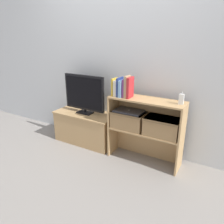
{
  "coord_description": "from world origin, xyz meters",
  "views": [
    {
      "loc": [
        1.32,
        -2.15,
        1.53
      ],
      "look_at": [
        0.0,
        0.14,
        0.57
      ],
      "focal_mm": 35.0,
      "sensor_mm": 36.0,
      "label": 1
    }
  ],
  "objects_px": {
    "storage_basket_right": "(162,126)",
    "book_mustard": "(114,87)",
    "storage_basket_left": "(129,119)",
    "book_ivory": "(117,88)",
    "book_navy": "(120,87)",
    "book_crimson": "(130,88)",
    "laptop": "(129,111)",
    "tv": "(84,93)",
    "book_skyblue": "(122,88)",
    "tv_stand": "(86,127)",
    "baby_monitor": "(181,99)",
    "book_plum": "(125,88)",
    "book_tan": "(127,87)"
  },
  "relations": [
    {
      "from": "storage_basket_right",
      "to": "book_mustard",
      "type": "bearing_deg",
      "value": -177.73
    },
    {
      "from": "book_mustard",
      "to": "storage_basket_left",
      "type": "height_order",
      "value": "book_mustard"
    },
    {
      "from": "book_mustard",
      "to": "book_ivory",
      "type": "height_order",
      "value": "book_mustard"
    },
    {
      "from": "book_mustard",
      "to": "book_navy",
      "type": "bearing_deg",
      "value": 0.0
    },
    {
      "from": "book_crimson",
      "to": "laptop",
      "type": "xyz_separation_m",
      "value": [
        -0.02,
        0.02,
        -0.3
      ]
    },
    {
      "from": "book_navy",
      "to": "storage_basket_left",
      "type": "relative_size",
      "value": 0.56
    },
    {
      "from": "tv",
      "to": "book_skyblue",
      "type": "height_order",
      "value": "book_skyblue"
    },
    {
      "from": "book_skyblue",
      "to": "storage_basket_left",
      "type": "height_order",
      "value": "book_skyblue"
    },
    {
      "from": "tv_stand",
      "to": "book_crimson",
      "type": "bearing_deg",
      "value": -6.9
    },
    {
      "from": "baby_monitor",
      "to": "book_navy",
      "type": "bearing_deg",
      "value": -176.85
    },
    {
      "from": "tv_stand",
      "to": "book_mustard",
      "type": "height_order",
      "value": "book_mustard"
    },
    {
      "from": "baby_monitor",
      "to": "storage_basket_left",
      "type": "relative_size",
      "value": 0.35
    },
    {
      "from": "book_crimson",
      "to": "tv_stand",
      "type": "bearing_deg",
      "value": 173.1
    },
    {
      "from": "storage_basket_right",
      "to": "storage_basket_left",
      "type": "bearing_deg",
      "value": 180.0
    },
    {
      "from": "tv_stand",
      "to": "book_crimson",
      "type": "distance_m",
      "value": 1.02
    },
    {
      "from": "storage_basket_left",
      "to": "book_mustard",
      "type": "bearing_deg",
      "value": -172.72
    },
    {
      "from": "tv_stand",
      "to": "book_plum",
      "type": "distance_m",
      "value": 0.97
    },
    {
      "from": "book_navy",
      "to": "book_plum",
      "type": "xyz_separation_m",
      "value": [
        0.07,
        0.0,
        -0.01
      ]
    },
    {
      "from": "tv_stand",
      "to": "book_tan",
      "type": "bearing_deg",
      "value": -7.27
    },
    {
      "from": "book_plum",
      "to": "book_skyblue",
      "type": "bearing_deg",
      "value": -180.0
    },
    {
      "from": "storage_basket_right",
      "to": "laptop",
      "type": "bearing_deg",
      "value": 180.0
    },
    {
      "from": "book_skyblue",
      "to": "laptop",
      "type": "bearing_deg",
      "value": 16.48
    },
    {
      "from": "laptop",
      "to": "storage_basket_left",
      "type": "bearing_deg",
      "value": 180.0
    },
    {
      "from": "book_navy",
      "to": "laptop",
      "type": "height_order",
      "value": "book_navy"
    },
    {
      "from": "baby_monitor",
      "to": "laptop",
      "type": "height_order",
      "value": "baby_monitor"
    },
    {
      "from": "book_navy",
      "to": "book_plum",
      "type": "height_order",
      "value": "book_navy"
    },
    {
      "from": "baby_monitor",
      "to": "storage_basket_left",
      "type": "height_order",
      "value": "baby_monitor"
    },
    {
      "from": "book_navy",
      "to": "laptop",
      "type": "bearing_deg",
      "value": 11.79
    },
    {
      "from": "book_plum",
      "to": "book_crimson",
      "type": "height_order",
      "value": "book_crimson"
    },
    {
      "from": "tv",
      "to": "book_navy",
      "type": "distance_m",
      "value": 0.63
    },
    {
      "from": "book_crimson",
      "to": "storage_basket_left",
      "type": "bearing_deg",
      "value": 127.33
    },
    {
      "from": "tv",
      "to": "laptop",
      "type": "xyz_separation_m",
      "value": [
        0.72,
        -0.06,
        -0.11
      ]
    },
    {
      "from": "book_navy",
      "to": "book_skyblue",
      "type": "bearing_deg",
      "value": 0.0
    },
    {
      "from": "book_tan",
      "to": "storage_basket_left",
      "type": "height_order",
      "value": "book_tan"
    },
    {
      "from": "storage_basket_right",
      "to": "book_plum",
      "type": "bearing_deg",
      "value": -177.04
    },
    {
      "from": "book_plum",
      "to": "storage_basket_left",
      "type": "bearing_deg",
      "value": 26.96
    },
    {
      "from": "tv_stand",
      "to": "book_skyblue",
      "type": "relative_size",
      "value": 4.48
    },
    {
      "from": "book_navy",
      "to": "book_tan",
      "type": "bearing_deg",
      "value": 0.0
    },
    {
      "from": "tv",
      "to": "baby_monitor",
      "type": "bearing_deg",
      "value": -2.08
    },
    {
      "from": "tv",
      "to": "storage_basket_right",
      "type": "xyz_separation_m",
      "value": [
        1.15,
        -0.06,
        -0.21
      ]
    },
    {
      "from": "tv_stand",
      "to": "book_crimson",
      "type": "height_order",
      "value": "book_crimson"
    },
    {
      "from": "tv_stand",
      "to": "baby_monitor",
      "type": "distance_m",
      "value": 1.47
    },
    {
      "from": "baby_monitor",
      "to": "storage_basket_right",
      "type": "xyz_separation_m",
      "value": [
        -0.17,
        -0.02,
        -0.34
      ]
    },
    {
      "from": "book_ivory",
      "to": "baby_monitor",
      "type": "bearing_deg",
      "value": 3.0
    },
    {
      "from": "book_crimson",
      "to": "baby_monitor",
      "type": "relative_size",
      "value": 1.69
    },
    {
      "from": "tv",
      "to": "baby_monitor",
      "type": "distance_m",
      "value": 1.33
    },
    {
      "from": "book_ivory",
      "to": "book_mustard",
      "type": "bearing_deg",
      "value": 180.0
    },
    {
      "from": "tv_stand",
      "to": "baby_monitor",
      "type": "xyz_separation_m",
      "value": [
        1.32,
        -0.05,
        0.64
      ]
    },
    {
      "from": "book_plum",
      "to": "book_tan",
      "type": "xyz_separation_m",
      "value": [
        0.03,
        -0.0,
        0.02
      ]
    },
    {
      "from": "tv",
      "to": "storage_basket_left",
      "type": "bearing_deg",
      "value": -5.01
    }
  ]
}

